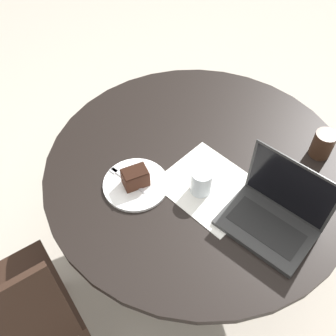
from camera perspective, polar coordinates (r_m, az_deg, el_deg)
The scene contains 10 objects.
ground_plane at distance 2.10m, azimuth 3.29°, elevation -11.94°, with size 12.00×12.00×0.00m, color #B7AD9E.
dining_table at distance 1.62m, azimuth 4.18°, elevation -2.73°, with size 1.18×1.18×0.71m.
chair at distance 1.54m, azimuth -21.70°, elevation -20.62°, with size 0.53×0.53×0.97m.
paper_document at distance 1.44m, azimuth 6.17°, elevation -2.66°, with size 0.37×0.33×0.00m.
plate at distance 1.44m, azimuth -4.70°, elevation -2.36°, with size 0.24×0.24×0.01m.
cake_slice at distance 1.41m, azimuth -4.77°, elevation -1.36°, with size 0.10×0.11×0.07m.
fork at distance 1.45m, azimuth -6.33°, elevation -1.38°, with size 0.17×0.03×0.00m.
coffee_glass at distance 1.61m, azimuth 21.54°, elevation 3.24°, with size 0.08×0.08×0.11m.
water_glass at distance 1.39m, azimuth 4.85°, elevation -1.99°, with size 0.08×0.08×0.10m.
laptop at distance 1.35m, azimuth 15.04°, elevation -6.64°, with size 0.32×0.23×0.26m.
Camera 1 is at (-0.48, 0.83, 1.87)m, focal length 42.00 mm.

